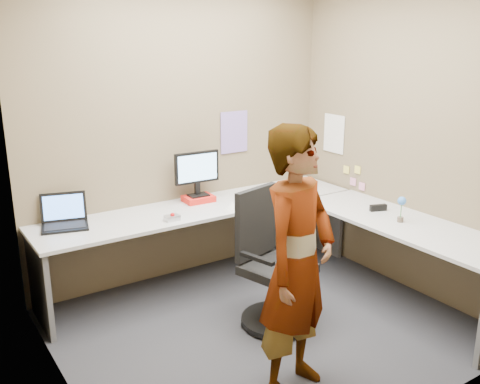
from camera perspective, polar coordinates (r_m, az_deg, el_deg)
ground at (r=4.32m, az=2.65°, el=-14.15°), size 3.00×3.00×0.00m
wall_back at (r=4.91m, az=-6.15°, el=6.36°), size 3.00×0.00×3.00m
wall_right at (r=4.85m, az=17.45°, el=5.58°), size 0.00×2.70×2.70m
wall_left at (r=3.19m, az=-19.34°, el=0.15°), size 0.00×2.70×2.70m
desk at (r=4.59m, az=4.34°, el=-4.17°), size 2.98×2.58×0.73m
paper_ream at (r=4.91m, az=-4.45°, el=-0.71°), size 0.28×0.21×0.05m
monitor at (r=4.85m, az=-4.61°, el=2.36°), size 0.43×0.13×0.41m
laptop at (r=4.49m, az=-18.22°, el=-2.66°), size 0.42×0.38×0.25m
trackball_mouse at (r=4.43m, az=-7.25°, el=-2.73°), size 0.12×0.08×0.07m
origami at (r=4.70m, az=-0.83°, el=-1.42°), size 0.10×0.10×0.06m
stapler at (r=4.79m, az=14.53°, el=-1.64°), size 0.15×0.09×0.05m
flower at (r=4.52m, az=16.85°, el=-1.36°), size 0.07×0.07×0.22m
calendar_purple at (r=5.18m, az=-0.63°, el=6.41°), size 0.30×0.01×0.40m
calendar_white at (r=5.46m, az=9.99°, el=6.14°), size 0.01×0.28×0.38m
sticky_note_a at (r=5.28m, az=12.43°, el=2.33°), size 0.01×0.07×0.07m
sticky_note_b at (r=5.34m, az=11.96°, el=1.09°), size 0.01×0.07×0.07m
sticky_note_c at (r=5.27m, az=12.87°, el=0.59°), size 0.01×0.07×0.07m
sticky_note_d at (r=5.38m, az=11.27°, el=2.35°), size 0.01×0.07×0.07m
office_chair at (r=4.19m, az=3.34°, el=-8.46°), size 0.60×0.58×1.06m
person at (r=3.29m, az=6.15°, el=-7.67°), size 0.73×0.61×1.71m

